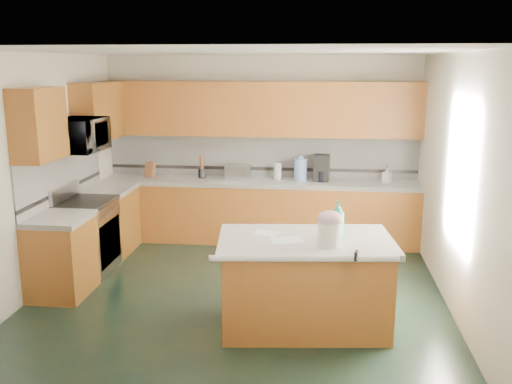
# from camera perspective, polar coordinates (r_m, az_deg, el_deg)

# --- Properties ---
(floor) EXTENTS (4.60, 4.60, 0.00)m
(floor) POSITION_cam_1_polar(r_m,az_deg,el_deg) (6.64, -1.65, -10.10)
(floor) COLOR black
(floor) RESTS_ON ground
(ceiling) EXTENTS (4.60, 4.60, 0.00)m
(ceiling) POSITION_cam_1_polar(r_m,az_deg,el_deg) (6.12, -1.82, 13.87)
(ceiling) COLOR white
(ceiling) RESTS_ON ground
(wall_back) EXTENTS (4.60, 0.04, 2.70)m
(wall_back) POSITION_cam_1_polar(r_m,az_deg,el_deg) (8.51, 0.51, 4.45)
(wall_back) COLOR white
(wall_back) RESTS_ON ground
(wall_front) EXTENTS (4.60, 0.04, 2.70)m
(wall_front) POSITION_cam_1_polar(r_m,az_deg,el_deg) (4.03, -6.48, -5.09)
(wall_front) COLOR white
(wall_front) RESTS_ON ground
(wall_left) EXTENTS (0.04, 4.60, 2.70)m
(wall_left) POSITION_cam_1_polar(r_m,az_deg,el_deg) (6.96, -21.00, 1.73)
(wall_left) COLOR white
(wall_left) RESTS_ON ground
(wall_right) EXTENTS (0.04, 4.60, 2.70)m
(wall_right) POSITION_cam_1_polar(r_m,az_deg,el_deg) (6.35, 19.48, 0.84)
(wall_right) COLOR white
(wall_right) RESTS_ON ground
(back_base_cab) EXTENTS (4.60, 0.60, 0.86)m
(back_base_cab) POSITION_cam_1_polar(r_m,az_deg,el_deg) (8.39, 0.27, -2.10)
(back_base_cab) COLOR #563411
(back_base_cab) RESTS_ON ground
(back_countertop) EXTENTS (4.60, 0.64, 0.06)m
(back_countertop) POSITION_cam_1_polar(r_m,az_deg,el_deg) (8.28, 0.27, 0.98)
(back_countertop) COLOR white
(back_countertop) RESTS_ON back_base_cab
(back_upper_cab) EXTENTS (4.60, 0.33, 0.78)m
(back_upper_cab) POSITION_cam_1_polar(r_m,az_deg,el_deg) (8.27, 0.38, 8.32)
(back_upper_cab) COLOR #563411
(back_upper_cab) RESTS_ON wall_back
(back_backsplash) EXTENTS (4.60, 0.02, 0.63)m
(back_backsplash) POSITION_cam_1_polar(r_m,az_deg,el_deg) (8.50, 0.49, 3.65)
(back_backsplash) COLOR silver
(back_backsplash) RESTS_ON back_countertop
(back_accent_band) EXTENTS (4.60, 0.01, 0.05)m
(back_accent_band) POSITION_cam_1_polar(r_m,az_deg,el_deg) (8.53, 0.48, 2.35)
(back_accent_band) COLOR black
(back_accent_band) RESTS_ON back_countertop
(left_base_cab_rear) EXTENTS (0.60, 0.82, 0.86)m
(left_base_cab_rear) POSITION_cam_1_polar(r_m,az_deg,el_deg) (8.18, -14.38, -2.89)
(left_base_cab_rear) COLOR #563411
(left_base_cab_rear) RESTS_ON ground
(left_counter_rear) EXTENTS (0.64, 0.82, 0.06)m
(left_counter_rear) POSITION_cam_1_polar(r_m,az_deg,el_deg) (8.07, -14.55, 0.26)
(left_counter_rear) COLOR white
(left_counter_rear) RESTS_ON left_base_cab_rear
(left_base_cab_front) EXTENTS (0.60, 0.72, 0.86)m
(left_base_cab_front) POSITION_cam_1_polar(r_m,az_deg,el_deg) (6.84, -18.90, -6.28)
(left_base_cab_front) COLOR #563411
(left_base_cab_front) RESTS_ON ground
(left_counter_front) EXTENTS (0.64, 0.72, 0.06)m
(left_counter_front) POSITION_cam_1_polar(r_m,az_deg,el_deg) (6.71, -19.19, -2.56)
(left_counter_front) COLOR white
(left_counter_front) RESTS_ON left_base_cab_front
(left_backsplash) EXTENTS (0.02, 2.30, 0.63)m
(left_backsplash) POSITION_cam_1_polar(r_m,az_deg,el_deg) (7.45, -18.79, 1.67)
(left_backsplash) COLOR silver
(left_backsplash) RESTS_ON wall_left
(left_accent_band) EXTENTS (0.01, 2.30, 0.05)m
(left_accent_band) POSITION_cam_1_polar(r_m,az_deg,el_deg) (7.49, -18.64, 0.21)
(left_accent_band) COLOR black
(left_accent_band) RESTS_ON wall_left
(left_upper_cab_rear) EXTENTS (0.33, 1.09, 0.78)m
(left_upper_cab_rear) POSITION_cam_1_polar(r_m,az_deg,el_deg) (8.09, -15.53, 7.76)
(left_upper_cab_rear) COLOR #563411
(left_upper_cab_rear) RESTS_ON wall_left
(left_upper_cab_front) EXTENTS (0.33, 0.72, 0.78)m
(left_upper_cab_front) POSITION_cam_1_polar(r_m,az_deg,el_deg) (6.59, -20.92, 6.34)
(left_upper_cab_front) COLOR #563411
(left_upper_cab_front) RESTS_ON wall_left
(range_body) EXTENTS (0.60, 0.76, 0.88)m
(range_body) POSITION_cam_1_polar(r_m,az_deg,el_deg) (7.48, -16.51, -4.42)
(range_body) COLOR #B7B7BC
(range_body) RESTS_ON ground
(range_oven_door) EXTENTS (0.02, 0.68, 0.55)m
(range_oven_door) POSITION_cam_1_polar(r_m,az_deg,el_deg) (7.38, -14.41, -4.84)
(range_oven_door) COLOR black
(range_oven_door) RESTS_ON range_body
(range_cooktop) EXTENTS (0.62, 0.78, 0.04)m
(range_cooktop) POSITION_cam_1_polar(r_m,az_deg,el_deg) (7.36, -16.74, -0.99)
(range_cooktop) COLOR black
(range_cooktop) RESTS_ON range_body
(range_handle) EXTENTS (0.02, 0.66, 0.02)m
(range_handle) POSITION_cam_1_polar(r_m,az_deg,el_deg) (7.27, -14.35, -1.99)
(range_handle) COLOR #B7B7BC
(range_handle) RESTS_ON range_body
(range_backguard) EXTENTS (0.06, 0.76, 0.18)m
(range_backguard) POSITION_cam_1_polar(r_m,az_deg,el_deg) (7.44, -18.64, -0.03)
(range_backguard) COLOR #B7B7BC
(range_backguard) RESTS_ON range_body
(microwave) EXTENTS (0.50, 0.73, 0.41)m
(microwave) POSITION_cam_1_polar(r_m,az_deg,el_deg) (7.21, -17.16, 5.44)
(microwave) COLOR #B7B7BC
(microwave) RESTS_ON wall_left
(island_base) EXTENTS (1.68, 1.07, 0.86)m
(island_base) POSITION_cam_1_polar(r_m,az_deg,el_deg) (5.73, 4.91, -9.32)
(island_base) COLOR #563411
(island_base) RESTS_ON ground
(island_top) EXTENTS (1.79, 1.18, 0.06)m
(island_top) POSITION_cam_1_polar(r_m,az_deg,el_deg) (5.58, 5.00, -4.94)
(island_top) COLOR white
(island_top) RESTS_ON island_base
(island_bullnose) EXTENTS (1.69, 0.24, 0.06)m
(island_bullnose) POSITION_cam_1_polar(r_m,az_deg,el_deg) (5.10, 4.83, -6.65)
(island_bullnose) COLOR white
(island_bullnose) RESTS_ON island_base
(treat_jar) EXTENTS (0.23, 0.23, 0.23)m
(treat_jar) POSITION_cam_1_polar(r_m,az_deg,el_deg) (5.34, 7.36, -4.19)
(treat_jar) COLOR silver
(treat_jar) RESTS_ON island_top
(treat_jar_lid) EXTENTS (0.24, 0.24, 0.15)m
(treat_jar_lid) POSITION_cam_1_polar(r_m,az_deg,el_deg) (5.30, 7.41, -2.64)
(treat_jar_lid) COLOR #C895A2
(treat_jar_lid) RESTS_ON treat_jar
(treat_jar_knob) EXTENTS (0.08, 0.03, 0.03)m
(treat_jar_knob) POSITION_cam_1_polar(r_m,az_deg,el_deg) (5.29, 7.43, -2.12)
(treat_jar_knob) COLOR tan
(treat_jar_knob) RESTS_ON treat_jar_lid
(treat_jar_knob_end_l) EXTENTS (0.04, 0.04, 0.04)m
(treat_jar_knob_end_l) POSITION_cam_1_polar(r_m,az_deg,el_deg) (5.28, 7.00, -2.11)
(treat_jar_knob_end_l) COLOR tan
(treat_jar_knob_end_l) RESTS_ON treat_jar_lid
(treat_jar_knob_end_r) EXTENTS (0.04, 0.04, 0.04)m
(treat_jar_knob_end_r) POSITION_cam_1_polar(r_m,az_deg,el_deg) (5.29, 7.85, -2.13)
(treat_jar_knob_end_r) COLOR tan
(treat_jar_knob_end_r) RESTS_ON treat_jar_lid
(soap_bottle_island) EXTENTS (0.15, 0.15, 0.36)m
(soap_bottle_island) POSITION_cam_1_polar(r_m,az_deg,el_deg) (5.60, 8.19, -2.71)
(soap_bottle_island) COLOR #1F8F78
(soap_bottle_island) RESTS_ON island_top
(paper_sheet_a) EXTENTS (0.36, 0.30, 0.00)m
(paper_sheet_a) POSITION_cam_1_polar(r_m,az_deg,el_deg) (5.50, 3.09, -4.82)
(paper_sheet_a) COLOR white
(paper_sheet_a) RESTS_ON island_top
(paper_sheet_b) EXTENTS (0.29, 0.24, 0.00)m
(paper_sheet_b) POSITION_cam_1_polar(r_m,az_deg,el_deg) (5.71, 1.01, -4.14)
(paper_sheet_b) COLOR white
(paper_sheet_b) RESTS_ON island_top
(clamp_body) EXTENTS (0.04, 0.09, 0.08)m
(clamp_body) POSITION_cam_1_polar(r_m,az_deg,el_deg) (5.11, 10.00, -6.27)
(clamp_body) COLOR black
(clamp_body) RESTS_ON island_top
(clamp_handle) EXTENTS (0.01, 0.06, 0.01)m
(clamp_handle) POSITION_cam_1_polar(r_m,az_deg,el_deg) (5.07, 10.02, -6.68)
(clamp_handle) COLOR black
(clamp_handle) RESTS_ON island_top
(knife_block) EXTENTS (0.15, 0.19, 0.25)m
(knife_block) POSITION_cam_1_polar(r_m,az_deg,el_deg) (8.63, -10.56, 2.22)
(knife_block) COLOR #472814
(knife_block) RESTS_ON back_countertop
(utensil_crock) EXTENTS (0.11, 0.11, 0.13)m
(utensil_crock) POSITION_cam_1_polar(r_m,az_deg,el_deg) (8.47, -5.43, 1.86)
(utensil_crock) COLOR black
(utensil_crock) RESTS_ON back_countertop
(utensil_bundle) EXTENTS (0.06, 0.06, 0.20)m
(utensil_bundle) POSITION_cam_1_polar(r_m,az_deg,el_deg) (8.44, -5.45, 2.97)
(utensil_bundle) COLOR #472814
(utensil_bundle) RESTS_ON utensil_crock
(toaster_oven) EXTENTS (0.36, 0.24, 0.21)m
(toaster_oven) POSITION_cam_1_polar(r_m,az_deg,el_deg) (8.34, -1.84, 1.99)
(toaster_oven) COLOR #B7B7BC
(toaster_oven) RESTS_ON back_countertop
(toaster_oven_door) EXTENTS (0.31, 0.01, 0.17)m
(toaster_oven_door) POSITION_cam_1_polar(r_m,az_deg,el_deg) (8.23, -1.95, 1.85)
(toaster_oven_door) COLOR black
(toaster_oven_door) RESTS_ON toaster_oven
(paper_towel) EXTENTS (0.10, 0.10, 0.24)m
(paper_towel) POSITION_cam_1_polar(r_m,az_deg,el_deg) (8.33, 2.19, 2.07)
(paper_towel) COLOR white
(paper_towel) RESTS_ON back_countertop
(paper_towel_base) EXTENTS (0.16, 0.16, 0.01)m
(paper_towel_base) POSITION_cam_1_polar(r_m,az_deg,el_deg) (8.35, 2.18, 1.33)
(paper_towel_base) COLOR #B7B7BC
(paper_towel_base) RESTS_ON back_countertop
(water_jug) EXTENTS (0.19, 0.19, 0.32)m
(water_jug) POSITION_cam_1_polar(r_m,az_deg,el_deg) (8.26, 4.47, 2.25)
(water_jug) COLOR #698EC6
(water_jug) RESTS_ON back_countertop
(water_jug_neck) EXTENTS (0.09, 0.09, 0.05)m
(water_jug_neck) POSITION_cam_1_polar(r_m,az_deg,el_deg) (8.23, 4.49, 3.51)
(water_jug_neck) COLOR #698EC6
(water_jug_neck) RESTS_ON water_jug
(coffee_maker) EXTENTS (0.24, 0.26, 0.38)m
(coffee_maker) POSITION_cam_1_polar(r_m,az_deg,el_deg) (8.27, 6.58, 2.42)
(coffee_maker) COLOR black
(coffee_maker) RESTS_ON back_countertop
(coffee_carafe) EXTENTS (0.15, 0.15, 0.15)m
(coffee_carafe) POSITION_cam_1_polar(r_m,az_deg,el_deg) (8.24, 6.56, 1.59)
(coffee_carafe) COLOR black
(coffee_carafe) RESTS_ON back_countertop
(soap_bottle_back) EXTENTS (0.14, 0.14, 0.22)m
(soap_bottle_back) POSITION_cam_1_polar(r_m,az_deg,el_deg) (8.31, 12.95, 1.68)
(soap_bottle_back) COLOR white
(soap_bottle_back) RESTS_ON back_countertop
(soap_back_cap) EXTENTS (0.02, 0.02, 0.03)m
(soap_back_cap) POSITION_cam_1_polar(r_m,az_deg,el_deg) (8.29, 12.99, 2.52)
(soap_back_cap) COLOR red
(soap_back_cap) RESTS_ON soap_bottle_back
(window_light_proxy) EXTENTS (0.02, 1.40, 1.10)m
(window_light_proxy) POSITION_cam_1_polar(r_m,az_deg,el_deg) (6.12, 19.71, 1.83)
(window_light_proxy) COLOR white
(window_light_proxy) RESTS_ON wall_right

